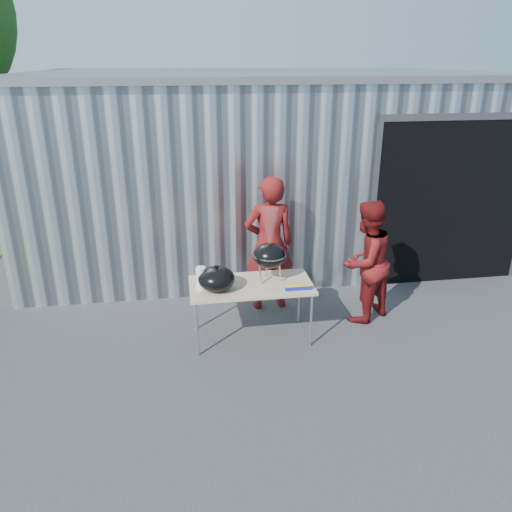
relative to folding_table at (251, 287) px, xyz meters
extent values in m
plane|color=#343437|center=(-0.04, -0.40, -0.71)|extent=(80.00, 80.00, 0.00)
cube|color=silver|center=(0.76, 4.30, 0.79)|extent=(8.00, 6.00, 3.00)
cube|color=slate|center=(0.76, 4.30, 2.34)|extent=(8.20, 6.20, 0.10)
cube|color=black|center=(3.26, 1.87, 0.54)|extent=(2.40, 1.20, 2.50)
cube|color=#4C4C51|center=(3.26, 1.30, 1.84)|extent=(2.52, 0.08, 0.10)
cube|color=tan|center=(0.00, 0.00, 0.02)|extent=(1.50, 0.75, 0.04)
cylinder|color=silver|center=(-0.69, -0.31, -0.35)|extent=(0.03, 0.03, 0.71)
cylinder|color=silver|center=(0.69, -0.31, -0.35)|extent=(0.03, 0.03, 0.71)
cylinder|color=silver|center=(-0.69, 0.32, -0.35)|extent=(0.03, 0.03, 0.71)
cylinder|color=silver|center=(0.69, 0.32, -0.35)|extent=(0.03, 0.03, 0.71)
ellipsoid|color=black|center=(0.24, 0.07, 0.37)|extent=(0.40, 0.40, 0.30)
cylinder|color=silver|center=(0.24, 0.07, 0.38)|extent=(0.41, 0.41, 0.02)
cylinder|color=silver|center=(0.24, 0.07, 0.39)|extent=(0.39, 0.39, 0.01)
cylinder|color=silver|center=(0.24, 0.21, 0.16)|extent=(0.02, 0.02, 0.24)
cylinder|color=silver|center=(0.12, 0.00, 0.16)|extent=(0.02, 0.02, 0.24)
cylinder|color=silver|center=(0.36, 0.00, 0.16)|extent=(0.02, 0.02, 0.24)
cylinder|color=#C16645|center=(0.12, 0.07, 0.41)|extent=(0.02, 0.14, 0.02)
cylinder|color=#C16645|center=(0.17, 0.07, 0.41)|extent=(0.02, 0.14, 0.02)
cylinder|color=#C16645|center=(0.22, 0.07, 0.41)|extent=(0.02, 0.14, 0.02)
cylinder|color=#C16645|center=(0.26, 0.07, 0.41)|extent=(0.02, 0.14, 0.02)
cylinder|color=#C16645|center=(0.31, 0.07, 0.41)|extent=(0.02, 0.14, 0.02)
cylinder|color=#C16645|center=(0.36, 0.07, 0.41)|extent=(0.02, 0.14, 0.02)
cone|color=silver|center=(0.24, 0.07, 0.69)|extent=(0.20, 0.20, 0.55)
ellipsoid|color=black|center=(-0.43, -0.10, 0.18)|extent=(0.44, 0.44, 0.29)
cylinder|color=black|center=(-0.43, -0.10, 0.34)|extent=(0.05, 0.05, 0.03)
cylinder|color=white|center=(-0.61, -0.05, 0.18)|extent=(0.12, 0.12, 0.28)
cube|color=white|center=(-0.55, 0.23, 0.09)|extent=(0.20, 0.15, 0.10)
cube|color=#181C9E|center=(0.54, -0.25, 0.07)|extent=(0.32, 0.05, 0.05)
cube|color=yellow|center=(0.54, -0.25, 0.10)|extent=(0.32, 0.05, 0.01)
imported|color=maroon|center=(0.37, 0.82, 0.24)|extent=(0.72, 0.50, 1.90)
imported|color=maroon|center=(1.57, 0.29, 0.12)|extent=(1.01, 0.95, 1.66)
camera|label=1|loc=(-0.80, -5.49, 2.61)|focal=35.00mm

